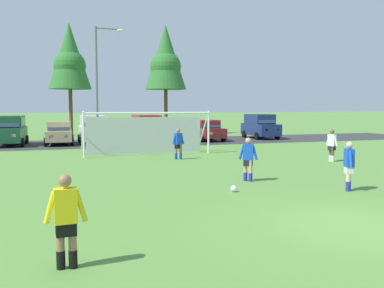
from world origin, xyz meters
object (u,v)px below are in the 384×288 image
at_px(player_midfield_center, 178,144).
at_px(parked_car_slot_far_left, 10,130).
at_px(soccer_ball, 234,189).
at_px(street_lamp, 99,87).
at_px(player_defender_far, 349,166).
at_px(parked_car_slot_center_left, 93,129).
at_px(referee, 66,222).
at_px(parked_car_slot_far_right, 260,126).
at_px(player_striker_near, 332,146).
at_px(player_winger_left, 248,159).
at_px(parked_car_slot_right, 207,130).
at_px(parked_car_slot_left, 59,133).
at_px(parked_car_slot_center_right, 183,130).
at_px(soccer_goal, 146,132).
at_px(parked_car_slot_center, 147,128).

bearing_deg(player_midfield_center, parked_car_slot_far_left, 128.37).
bearing_deg(soccer_ball, street_lamp, 99.51).
bearing_deg(player_defender_far, parked_car_slot_center_left, 106.36).
xyz_separation_m(referee, player_midfield_center, (6.21, 14.07, 0.00)).
relative_size(soccer_ball, parked_car_slot_far_right, 0.05).
distance_m(player_striker_near, player_defender_far, 7.80).
bearing_deg(player_winger_left, parked_car_slot_center_left, 101.82).
relative_size(player_midfield_center, parked_car_slot_center_left, 0.35).
xyz_separation_m(soccer_ball, referee, (-5.43, -5.12, 0.71)).
height_order(player_striker_near, player_midfield_center, same).
bearing_deg(street_lamp, parked_car_slot_right, 26.79).
xyz_separation_m(player_striker_near, parked_car_slot_left, (-13.03, 14.72, 0.05)).
relative_size(referee, parked_car_slot_left, 0.38).
distance_m(soccer_ball, player_striker_near, 9.72).
bearing_deg(parked_car_slot_center_left, parked_car_slot_right, -1.75).
xyz_separation_m(soccer_ball, parked_car_slot_far_right, (12.05, 21.15, 1.00)).
bearing_deg(player_striker_near, parked_car_slot_far_right, 75.29).
relative_size(parked_car_slot_center_left, parked_car_slot_center_right, 1.07).
height_order(player_striker_near, parked_car_slot_center_right, parked_car_slot_center_right).
distance_m(referee, parked_car_slot_center_left, 25.79).
xyz_separation_m(referee, street_lamp, (2.83, 20.67, 3.29)).
distance_m(player_midfield_center, parked_car_slot_center_left, 12.05).
bearing_deg(parked_car_slot_left, referee, -90.80).
height_order(player_midfield_center, parked_car_slot_center_left, parked_car_slot_center_left).
xyz_separation_m(soccer_goal, player_midfield_center, (1.08, -3.04, -0.47)).
relative_size(parked_car_slot_far_left, parked_car_slot_left, 1.10).
distance_m(soccer_goal, parked_car_slot_center_right, 10.09).
bearing_deg(parked_car_slot_center, parked_car_slot_center_left, 176.83).
height_order(player_winger_left, parked_car_slot_right, parked_car_slot_right).
xyz_separation_m(parked_car_slot_far_left, parked_car_slot_center_right, (13.20, 0.11, -0.24)).
bearing_deg(referee, player_striker_near, 38.55).
height_order(player_winger_left, street_lamp, street_lamp).
relative_size(player_midfield_center, parked_car_slot_right, 0.39).
xyz_separation_m(player_striker_near, parked_car_slot_right, (-1.29, 14.68, 0.05)).
bearing_deg(referee, street_lamp, 82.21).
bearing_deg(parked_car_slot_right, parked_car_slot_far_left, 178.53).
relative_size(parked_car_slot_center, parked_car_slot_far_right, 0.99).
relative_size(soccer_goal, parked_car_slot_center_right, 1.73).
bearing_deg(parked_car_slot_far_right, parked_car_slot_far_left, -178.52).
bearing_deg(parked_car_slot_far_right, player_defender_far, -110.61).
height_order(player_defender_far, parked_car_slot_center_left, parked_car_slot_center_left).
height_order(soccer_goal, parked_car_slot_far_left, soccer_goal).
xyz_separation_m(soccer_ball, player_midfield_center, (0.78, 8.94, 0.71)).
relative_size(player_winger_left, parked_car_slot_left, 0.38).
xyz_separation_m(player_midfield_center, player_winger_left, (0.56, -7.25, 0.00)).
xyz_separation_m(player_midfield_center, parked_car_slot_far_right, (11.27, 12.20, 0.29)).
relative_size(parked_car_slot_far_left, street_lamp, 0.59).
height_order(soccer_goal, parked_car_slot_left, soccer_goal).
height_order(parked_car_slot_far_left, street_lamp, street_lamp).
relative_size(player_winger_left, street_lamp, 0.21).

